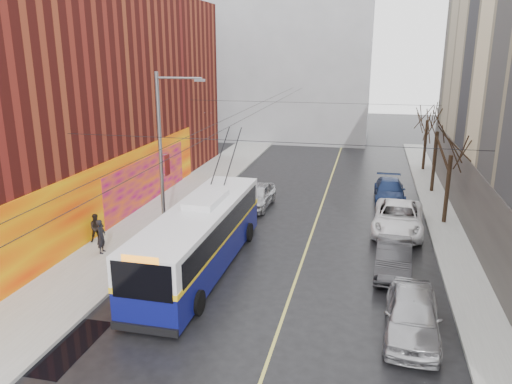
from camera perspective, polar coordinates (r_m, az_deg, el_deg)
ground at (r=17.75m, az=-3.86°, el=-18.62°), size 140.00×140.00×0.00m
sidewalk_left at (r=30.44m, az=-11.84°, el=-3.53°), size 4.00×60.00×0.15m
sidewalk_right at (r=28.19m, az=21.63°, el=-5.96°), size 2.00×60.00×0.15m
lane_line at (r=29.84m, az=6.70°, el=-3.84°), size 0.12×50.00×0.01m
building_left at (r=34.71m, az=-23.36°, el=9.62°), size 12.11×36.00×14.00m
building_far at (r=59.85m, az=3.10°, el=14.96°), size 20.50×12.10×18.00m
streetlight_pole at (r=26.67m, az=-10.55°, el=4.43°), size 2.65×0.60×9.00m
catenary_wires at (r=29.78m, az=-0.56°, el=8.61°), size 18.00×60.00×0.22m
tree_near at (r=30.73m, az=21.54°, el=5.33°), size 3.20×3.20×6.40m
tree_mid at (r=37.55m, az=20.13°, el=7.66°), size 3.20×3.20×6.68m
tree_far at (r=44.46m, az=19.10°, el=8.77°), size 3.20×3.20×6.57m
puddle at (r=19.65m, az=-21.28°, el=-16.05°), size 2.02×3.65×0.01m
pigeons_flying at (r=24.89m, az=-3.66°, el=9.41°), size 2.52×3.05×0.58m
trolleybus at (r=23.56m, az=-6.40°, el=-5.10°), size 2.99×12.45×5.87m
parked_car_a at (r=19.42m, az=17.42°, el=-13.23°), size 2.22×4.96×1.66m
parked_car_b at (r=24.24m, az=15.44°, el=-7.25°), size 1.81×4.60×1.49m
parked_car_c at (r=29.60m, az=15.93°, el=-2.85°), size 3.11×6.09×1.64m
parked_car_d at (r=35.57m, az=15.01°, el=0.19°), size 2.09×4.96×1.43m
following_car at (r=32.87m, az=0.10°, el=-0.42°), size 2.04×4.67×1.57m
pedestrian_a at (r=26.33m, az=-17.27°, el=-4.86°), size 0.52×0.70×1.75m
pedestrian_b at (r=27.91m, az=-17.75°, el=-3.93°), size 0.96×0.93×1.56m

